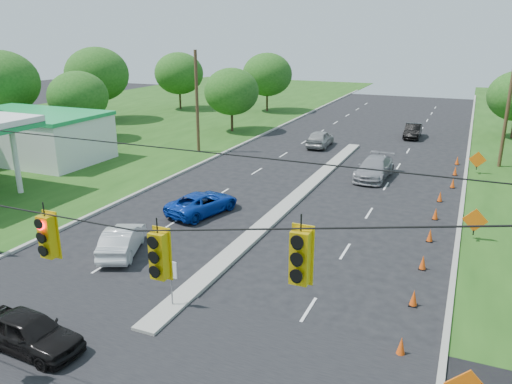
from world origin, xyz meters
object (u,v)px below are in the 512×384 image
at_px(gas_station, 18,134).
at_px(black_sedan, 30,332).
at_px(white_sedan, 122,240).
at_px(blue_pickup, 203,203).

height_order(gas_station, black_sedan, gas_station).
bearing_deg(gas_station, white_sedan, -30.16).
distance_m(black_sedan, blue_pickup, 14.30).
bearing_deg(black_sedan, white_sedan, 18.17).
distance_m(gas_station, white_sedan, 21.56).
xyz_separation_m(gas_station, black_sedan, (20.66, -18.49, -1.89)).
height_order(gas_station, white_sedan, gas_station).
xyz_separation_m(gas_station, blue_pickup, (19.41, -4.24, -1.91)).
bearing_deg(white_sedan, gas_station, -53.09).
height_order(gas_station, blue_pickup, gas_station).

